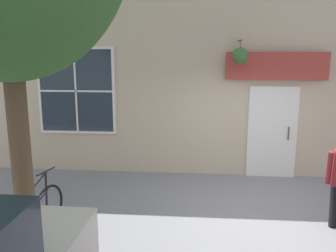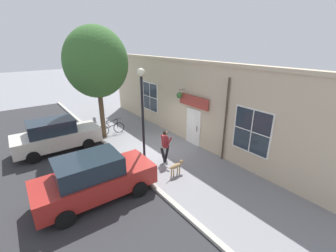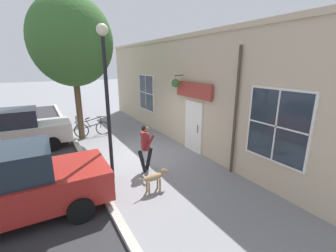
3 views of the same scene
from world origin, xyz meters
name	(u,v)px [view 1 (image 1 of 3)]	position (x,y,z in m)	size (l,w,h in m)	color
ground_plane	(252,217)	(0.00, 0.00, 0.00)	(90.00, 90.00, 0.00)	gray
storefront_facade	(244,74)	(-2.34, 0.02, 2.36)	(0.95, 18.00, 4.70)	#C6B293
leaning_bicycle	(35,216)	(1.03, -3.54, 0.38)	(1.73, 0.30, 1.01)	black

